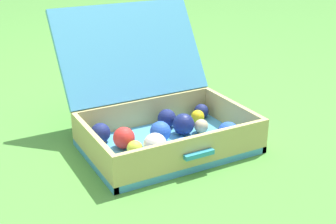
{
  "coord_description": "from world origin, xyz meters",
  "views": [
    {
      "loc": [
        -0.65,
        -1.41,
        0.78
      ],
      "look_at": [
        0.08,
        -0.07,
        0.15
      ],
      "focal_mm": 48.93,
      "sensor_mm": 36.0,
      "label": 1
    }
  ],
  "objects": [
    {
      "name": "open_suitcase",
      "position": [
        0.08,
        0.01,
        0.11
      ],
      "size": [
        0.6,
        0.66,
        0.48
      ],
      "color": "#4799C6",
      "rests_on": "ground"
    },
    {
      "name": "ground_plane",
      "position": [
        0.0,
        0.0,
        0.0
      ],
      "size": [
        16.0,
        16.0,
        0.0
      ],
      "primitive_type": "plane",
      "color": "#4C8C38"
    }
  ]
}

